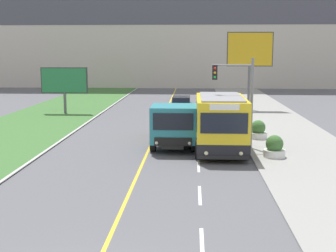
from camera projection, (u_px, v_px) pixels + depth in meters
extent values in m
cube|color=silver|center=(202.00, 244.00, 13.46)|extent=(0.12, 2.40, 0.01)
cube|color=silver|center=(200.00, 195.00, 18.00)|extent=(0.12, 2.40, 0.01)
cube|color=silver|center=(198.00, 166.00, 22.53)|extent=(0.12, 2.40, 0.01)
cube|color=silver|center=(198.00, 146.00, 27.06)|extent=(0.12, 2.40, 0.01)
cube|color=silver|center=(197.00, 133.00, 31.60)|extent=(0.12, 2.40, 0.01)
cube|color=silver|center=(197.00, 122.00, 36.13)|extent=(0.12, 2.40, 0.01)
cube|color=silver|center=(196.00, 114.00, 40.66)|extent=(0.12, 2.40, 0.01)
cube|color=yellow|center=(221.00, 123.00, 25.25)|extent=(2.58, 5.62, 2.73)
cube|color=black|center=(220.00, 141.00, 25.41)|extent=(2.60, 5.64, 0.70)
cube|color=black|center=(221.00, 115.00, 25.18)|extent=(2.61, 5.17, 0.95)
cube|color=gray|center=(221.00, 97.00, 25.02)|extent=(2.20, 5.06, 0.08)
cube|color=black|center=(224.00, 123.00, 22.39)|extent=(2.27, 0.04, 1.00)
cube|color=black|center=(224.00, 157.00, 22.65)|extent=(2.53, 0.06, 0.20)
sphere|color=#F4EAB2|center=(206.00, 153.00, 22.65)|extent=(0.20, 0.20, 0.20)
sphere|color=#F4EAB2|center=(241.00, 154.00, 22.57)|extent=(0.20, 0.20, 0.20)
cube|color=white|center=(224.00, 107.00, 22.27)|extent=(1.42, 0.04, 0.28)
cylinder|color=black|center=(198.00, 149.00, 23.94)|extent=(0.28, 1.00, 1.00)
cylinder|color=black|center=(246.00, 150.00, 23.82)|extent=(0.28, 1.00, 1.00)
cylinder|color=black|center=(197.00, 137.00, 27.27)|extent=(0.28, 1.00, 1.00)
cylinder|color=black|center=(240.00, 137.00, 27.14)|extent=(0.28, 1.00, 1.00)
cube|color=black|center=(175.00, 136.00, 27.95)|extent=(1.12, 6.84, 0.20)
cube|color=teal|center=(174.00, 123.00, 25.66)|extent=(2.48, 2.56, 1.97)
cube|color=black|center=(173.00, 122.00, 24.33)|extent=(2.11, 0.04, 0.89)
cube|color=black|center=(173.00, 142.00, 24.49)|extent=(1.98, 0.06, 0.44)
sphere|color=silver|center=(157.00, 143.00, 24.54)|extent=(0.18, 0.18, 0.18)
sphere|color=silver|center=(190.00, 143.00, 24.45)|extent=(0.18, 0.18, 0.18)
cube|color=#B7931E|center=(176.00, 129.00, 29.31)|extent=(2.36, 4.03, 0.12)
cube|color=#B7931E|center=(159.00, 119.00, 29.26)|extent=(0.12, 4.03, 1.37)
cube|color=#B7931E|center=(194.00, 120.00, 29.15)|extent=(0.12, 4.03, 1.37)
cube|color=#B7931E|center=(175.00, 124.00, 27.28)|extent=(2.36, 0.12, 1.37)
cube|color=#B7931E|center=(177.00, 115.00, 31.13)|extent=(2.36, 0.12, 1.37)
cube|color=#B7931E|center=(175.00, 111.00, 27.15)|extent=(2.36, 0.12, 0.24)
cylinder|color=black|center=(153.00, 142.00, 25.63)|extent=(0.30, 1.04, 1.04)
cylinder|color=black|center=(195.00, 143.00, 25.51)|extent=(0.30, 1.04, 1.04)
cylinder|color=black|center=(158.00, 130.00, 29.58)|extent=(0.30, 1.04, 1.04)
cylinder|color=black|center=(194.00, 130.00, 29.46)|extent=(0.30, 1.04, 1.04)
cube|color=#2D4784|center=(181.00, 107.00, 41.31)|extent=(1.80, 4.30, 0.61)
cube|color=black|center=(181.00, 100.00, 41.32)|extent=(1.53, 2.36, 0.65)
cylinder|color=black|center=(171.00, 111.00, 40.11)|extent=(0.18, 0.62, 0.62)
cylinder|color=black|center=(190.00, 111.00, 40.03)|extent=(0.18, 0.62, 0.62)
cylinder|color=black|center=(173.00, 108.00, 42.66)|extent=(0.18, 0.62, 0.62)
cylinder|color=black|center=(190.00, 108.00, 42.57)|extent=(0.18, 0.62, 0.62)
cylinder|color=slate|center=(252.00, 104.00, 25.90)|extent=(0.16, 0.16, 5.09)
cylinder|color=slate|center=(232.00, 65.00, 25.61)|extent=(2.20, 0.10, 0.10)
cube|color=black|center=(215.00, 72.00, 25.73)|extent=(0.28, 0.24, 0.80)
sphere|color=red|center=(215.00, 68.00, 25.56)|extent=(0.14, 0.14, 0.14)
sphere|color=orange|center=(215.00, 73.00, 25.60)|extent=(0.14, 0.14, 0.14)
sphere|color=green|center=(215.00, 77.00, 25.64)|extent=(0.14, 0.14, 0.14)
cylinder|color=#59595B|center=(249.00, 88.00, 43.03)|extent=(0.24, 0.24, 4.11)
cube|color=#333333|center=(250.00, 49.00, 42.46)|extent=(4.16, 0.20, 3.10)
cube|color=gold|center=(250.00, 49.00, 42.35)|extent=(4.00, 0.02, 2.94)
cylinder|color=#59595B|center=(65.00, 103.00, 40.83)|extent=(0.24, 0.24, 1.87)
cube|color=#333333|center=(64.00, 80.00, 40.51)|extent=(4.06, 0.20, 2.25)
cube|color=#287547|center=(64.00, 80.00, 40.41)|extent=(3.90, 0.02, 2.09)
cylinder|color=silver|center=(274.00, 153.00, 24.02)|extent=(1.12, 1.12, 0.38)
sphere|color=#3D6B33|center=(275.00, 144.00, 23.94)|extent=(0.90, 0.90, 0.90)
cylinder|color=silver|center=(258.00, 135.00, 29.07)|extent=(1.14, 1.14, 0.38)
sphere|color=#3D6B33|center=(258.00, 127.00, 28.99)|extent=(0.91, 0.91, 0.91)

